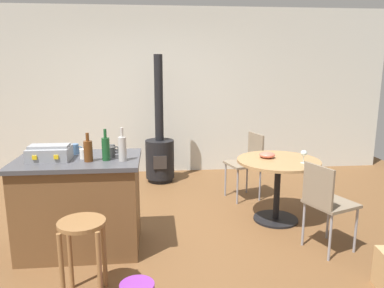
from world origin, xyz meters
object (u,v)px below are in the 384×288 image
cup_1 (84,154)px  bottle_1 (88,150)px  folding_chair_near (326,200)px  cup_2 (75,149)px  dining_table (278,174)px  wood_stove (160,151)px  kitchen_island (81,204)px  bottle_2 (106,148)px  toolbox (50,153)px  serving_bowl (267,155)px  cup_3 (111,152)px  wooden_stool (83,241)px  wine_glass (304,154)px  bottle_0 (122,148)px  folding_chair_far (248,160)px  cup_0 (112,149)px

cup_1 → bottle_1: bearing=-61.8°
folding_chair_near → cup_2: size_ratio=7.47×
dining_table → wood_stove: size_ratio=0.48×
kitchen_island → bottle_2: bottle_2 is taller
toolbox → serving_bowl: bearing=14.7°
cup_3 → toolbox: bearing=-173.4°
bottle_1 → serving_bowl: bearing=19.8°
wooden_stool → wood_stove: bearing=78.0°
folding_chair_near → bottle_2: 2.14m
toolbox → cup_3: 0.56m
wood_stove → cup_3: 2.18m
cup_2 → wine_glass: cup_2 is taller
kitchen_island → wine_glass: bearing=7.2°
cup_1 → serving_bowl: size_ratio=0.61×
dining_table → bottle_0: size_ratio=3.02×
wooden_stool → bottle_0: (0.26, 0.70, 0.56)m
bottle_0 → cup_3: 0.21m
dining_table → folding_chair_near: bearing=-73.4°
wooden_stool → bottle_0: bottle_0 is taller
folding_chair_near → toolbox: bearing=174.3°
bottle_2 → cup_1: bottle_2 is taller
bottle_2 → serving_bowl: bottle_2 is taller
bottle_2 → dining_table: bearing=16.8°
kitchen_island → folding_chair_far: kitchen_island is taller
dining_table → cup_2: 2.24m
wooden_stool → folding_chair_near: bearing=13.9°
dining_table → folding_chair_far: bearing=101.4°
dining_table → folding_chair_near: 0.79m
wood_stove → cup_3: wood_stove is taller
toolbox → cup_0: bearing=22.5°
kitchen_island → folding_chair_near: kitchen_island is taller
bottle_1 → bottle_2: (0.16, 0.03, 0.01)m
wooden_stool → bottle_1: bottle_1 is taller
bottle_1 → cup_1: size_ratio=2.43×
wooden_stool → toolbox: bearing=117.7°
cup_0 → folding_chair_far: bearing=32.3°
wine_glass → bottle_1: bearing=-169.3°
folding_chair_far → wine_glass: size_ratio=6.16×
folding_chair_near → serving_bowl: size_ratio=4.86×
kitchen_island → bottle_2: size_ratio=3.96×
toolbox → cup_0: 0.59m
folding_chair_far → cup_1: cup_1 is taller
bottle_2 → wine_glass: bearing=10.7°
wood_stove → kitchen_island: bearing=-110.7°
bottle_1 → kitchen_island: bearing=135.6°
bottle_0 → wine_glass: bottle_0 is taller
cup_2 → wine_glass: size_ratio=0.82×
cup_2 → serving_bowl: (2.08, 0.37, -0.20)m
bottle_1 → serving_bowl: 2.03m
kitchen_island → cup_0: size_ratio=10.35×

